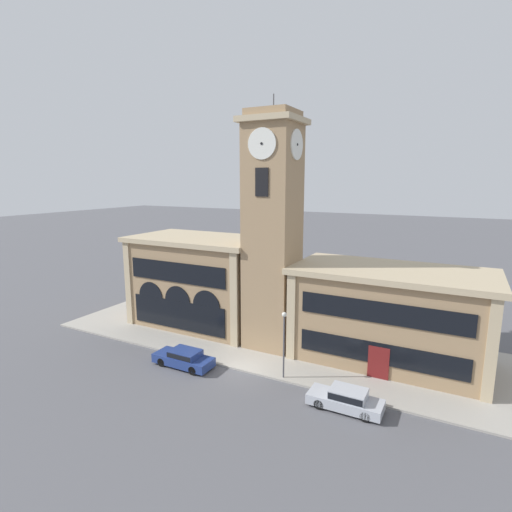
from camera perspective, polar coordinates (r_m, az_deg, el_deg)
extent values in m
plane|color=#56565B|center=(31.70, -2.24, -16.15)|extent=(300.00, 300.00, 0.00)
cube|color=#A39E93|center=(36.84, 2.84, -12.03)|extent=(41.54, 12.82, 0.15)
cube|color=#9E7F5B|center=(33.55, 2.37, 2.26)|extent=(3.96, 3.96, 18.78)
cube|color=tan|center=(33.50, 2.51, 18.75)|extent=(4.66, 4.66, 0.45)
cube|color=#9E7F5B|center=(33.58, 2.51, 19.64)|extent=(3.65, 3.65, 0.60)
cylinder|color=#4C4C51|center=(33.73, 2.53, 21.15)|extent=(0.10, 0.10, 1.20)
cylinder|color=silver|center=(31.47, 0.84, 15.77)|extent=(2.37, 0.10, 2.37)
cylinder|color=black|center=(31.41, 0.78, 15.78)|extent=(0.19, 0.04, 0.19)
cylinder|color=silver|center=(32.48, 5.85, 15.56)|extent=(0.10, 2.37, 2.37)
cylinder|color=black|center=(32.45, 5.97, 15.57)|extent=(0.04, 0.19, 0.19)
cube|color=black|center=(31.36, 0.83, 10.51)|extent=(1.11, 0.10, 2.20)
cube|color=#9E7F5B|center=(40.35, -7.95, -3.86)|extent=(12.86, 7.26, 8.44)
cube|color=tan|center=(39.46, -8.11, 2.40)|extent=(13.56, 7.96, 0.45)
cube|color=tan|center=(41.51, -17.81, -3.87)|extent=(0.70, 0.16, 8.44)
cube|color=tan|center=(34.16, -3.19, -6.49)|extent=(0.70, 0.16, 8.44)
cube|color=black|center=(37.08, -11.32, -2.32)|extent=(10.55, 0.10, 1.86)
cube|color=black|center=(38.19, -11.09, -8.26)|extent=(10.29, 0.10, 2.70)
cylinder|color=black|center=(39.80, -14.81, -5.59)|extent=(2.83, 0.06, 2.83)
cylinder|color=black|center=(37.77, -11.17, -6.32)|extent=(2.83, 0.06, 2.83)
cylinder|color=black|center=(35.91, -7.13, -7.10)|extent=(2.83, 0.06, 2.83)
cube|color=#9E7F5B|center=(33.76, 18.49, -8.43)|extent=(14.49, 7.26, 7.14)
cube|color=tan|center=(32.74, 18.88, -2.14)|extent=(15.19, 7.96, 0.45)
cube|color=tan|center=(32.11, 5.01, -8.88)|extent=(0.70, 0.16, 7.14)
cube|color=tan|center=(30.06, 30.62, -11.83)|extent=(0.70, 0.16, 7.14)
cube|color=black|center=(29.82, 17.50, -7.73)|extent=(11.88, 0.10, 1.57)
cube|color=maroon|center=(31.22, 17.08, -14.47)|extent=(1.50, 0.12, 2.57)
cube|color=black|center=(30.92, 17.17, -13.17)|extent=(11.88, 0.10, 1.60)
cube|color=navy|center=(32.74, -10.33, -14.38)|extent=(4.87, 1.86, 0.68)
cube|color=navy|center=(32.38, -10.09, -13.52)|extent=(2.34, 1.67, 0.50)
cube|color=black|center=(32.38, -10.09, -13.52)|extent=(2.25, 1.71, 0.37)
cylinder|color=black|center=(33.14, -13.34, -14.53)|extent=(0.69, 0.22, 0.69)
cylinder|color=black|center=(34.26, -11.50, -13.59)|extent=(0.69, 0.22, 0.69)
cylinder|color=black|center=(31.40, -9.02, -15.86)|extent=(0.69, 0.22, 0.69)
cylinder|color=black|center=(32.58, -7.25, -14.78)|extent=(0.69, 0.22, 0.69)
cube|color=#B2B7C1|center=(27.58, 12.60, -19.65)|extent=(4.72, 1.80, 0.64)
cube|color=#B2B7C1|center=(27.25, 13.06, -18.61)|extent=(2.27, 1.61, 0.57)
cube|color=black|center=(27.25, 13.06, -18.61)|extent=(2.18, 1.65, 0.43)
cylinder|color=black|center=(27.38, 8.98, -20.19)|extent=(0.66, 0.22, 0.66)
cylinder|color=black|center=(28.66, 10.05, -18.70)|extent=(0.66, 0.22, 0.66)
cylinder|color=black|center=(26.75, 15.34, -21.27)|extent=(0.66, 0.22, 0.66)
cylinder|color=black|center=(28.06, 16.09, -19.67)|extent=(0.66, 0.22, 0.66)
cylinder|color=#4C4C51|center=(29.62, 3.99, -12.91)|extent=(0.12, 0.12, 4.64)
sphere|color=silver|center=(28.70, 4.06, -8.34)|extent=(0.36, 0.36, 0.36)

